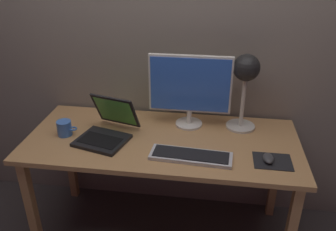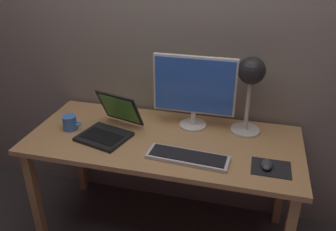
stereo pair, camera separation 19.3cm
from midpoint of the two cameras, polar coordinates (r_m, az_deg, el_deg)
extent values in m
plane|color=#383333|center=(2.52, -3.14, -18.46)|extent=(4.80, 4.80, 0.00)
cube|color=gray|center=(2.22, -1.98, 14.07)|extent=(4.80, 0.06, 2.60)
cube|color=tan|center=(2.07, -3.64, -4.19)|extent=(1.60, 0.70, 0.03)
cube|color=tan|center=(2.32, -23.65, -14.04)|extent=(0.05, 0.05, 0.71)
cube|color=tan|center=(2.72, -17.70, -6.43)|extent=(0.05, 0.05, 0.71)
cube|color=tan|center=(2.51, 15.04, -9.16)|extent=(0.05, 0.05, 0.71)
cylinder|color=silver|center=(2.21, 0.93, -1.40)|extent=(0.17, 0.17, 0.01)
cylinder|color=silver|center=(2.18, 0.94, -0.26)|extent=(0.03, 0.03, 0.08)
cube|color=silver|center=(2.09, 0.99, 5.10)|extent=(0.50, 0.03, 0.36)
cube|color=blue|center=(2.08, 0.93, 4.93)|extent=(0.47, 0.00, 0.33)
cube|color=silver|center=(1.88, 0.81, -6.74)|extent=(0.45, 0.17, 0.02)
cube|color=black|center=(1.88, 0.81, -6.43)|extent=(0.41, 0.14, 0.01)
cube|color=black|center=(2.08, -13.36, -4.04)|extent=(0.33, 0.30, 0.02)
cube|color=black|center=(2.06, -13.67, -4.01)|extent=(0.26, 0.19, 0.00)
cube|color=black|center=(2.14, -11.12, 0.72)|extent=(0.30, 0.18, 0.22)
cube|color=#59C64C|center=(2.14, -11.12, 0.72)|extent=(0.26, 0.16, 0.19)
cylinder|color=beige|center=(2.21, 9.29, -1.78)|extent=(0.18, 0.18, 0.01)
cylinder|color=silver|center=(2.13, 9.64, 2.47)|extent=(0.02, 0.02, 0.34)
sphere|color=black|center=(2.05, 10.07, 7.65)|extent=(0.16, 0.16, 0.16)
sphere|color=#FFEAB2|center=(2.06, 9.99, 6.53)|extent=(0.06, 0.06, 0.06)
cube|color=black|center=(1.91, 13.94, -7.34)|extent=(0.20, 0.16, 0.00)
ellipsoid|color=#38383A|center=(1.90, 13.28, -6.89)|extent=(0.06, 0.10, 0.03)
cylinder|color=#3F72CC|center=(2.19, -18.99, -2.02)|extent=(0.09, 0.09, 0.09)
torus|color=#3F72CC|center=(2.17, -17.70, -2.14)|extent=(0.05, 0.05, 0.01)
camera|label=1|loc=(0.10, -92.86, -1.45)|focal=37.36mm
camera|label=2|loc=(0.10, 87.14, 1.45)|focal=37.36mm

